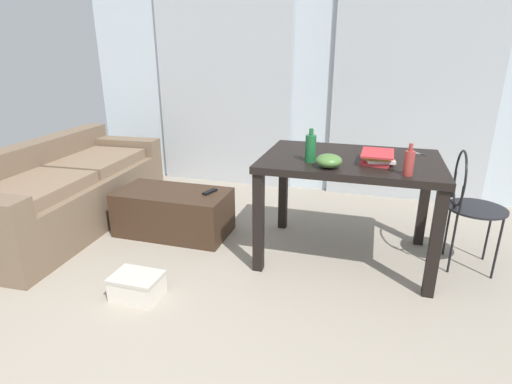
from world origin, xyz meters
TOP-DOWN VIEW (x-y plane):
  - ground_plane at (0.00, 1.26)m, footprint 7.95×7.95m
  - wall_back at (0.00, 3.31)m, footprint 5.24×0.10m
  - curtains at (0.00, 3.23)m, footprint 3.58×0.03m
  - couch at (-1.96, 1.65)m, footprint 0.97×2.12m
  - coffee_table at (-0.92, 1.75)m, footprint 0.95×0.49m
  - craft_table at (0.54, 1.74)m, footprint 1.25×0.88m
  - wire_chair at (1.36, 1.84)m, footprint 0.40×0.40m
  - bottle_near at (0.90, 1.41)m, footprint 0.06×0.06m
  - bottle_far at (0.27, 1.56)m, footprint 0.07×0.07m
  - bowl at (0.41, 1.44)m, footprint 0.17×0.17m
  - book_stack at (0.72, 1.65)m, footprint 0.23×0.30m
  - scissors at (1.02, 2.00)m, footprint 0.11×0.08m
  - tv_remote_primary at (-0.59, 1.80)m, footprint 0.09×0.15m
  - shoebox at (-0.69, 0.80)m, footprint 0.31×0.23m

SIDE VIEW (x-z plane):
  - ground_plane at x=0.00m, z-range 0.00..0.00m
  - shoebox at x=-0.69m, z-range 0.00..0.16m
  - coffee_table at x=-0.92m, z-range 0.00..0.38m
  - couch at x=-1.96m, z-range -0.06..0.67m
  - tv_remote_primary at x=-0.59m, z-range 0.38..0.40m
  - wire_chair at x=1.36m, z-range 0.10..0.97m
  - craft_table at x=0.54m, z-range 0.29..1.07m
  - scissors at x=1.02m, z-range 0.79..0.79m
  - book_stack at x=0.72m, z-range 0.79..0.86m
  - bowl at x=0.41m, z-range 0.79..0.88m
  - bottle_near at x=0.90m, z-range 0.77..0.97m
  - bottle_far at x=0.27m, z-range 0.77..1.00m
  - curtains at x=0.00m, z-range 0.00..2.18m
  - wall_back at x=0.00m, z-range 0.00..2.52m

